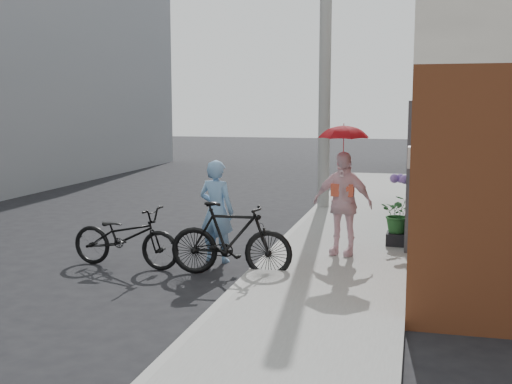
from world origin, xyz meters
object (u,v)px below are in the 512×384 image
at_px(kimono_woman, 342,203).
at_px(planter, 398,239).
at_px(officer, 217,211).
at_px(utility_pole, 325,64).
at_px(bike_left, 126,237).
at_px(bike_right, 231,239).

bearing_deg(kimono_woman, planter, 58.32).
bearing_deg(officer, utility_pole, -87.17).
bearing_deg(planter, utility_pole, 115.73).
relative_size(utility_pole, bike_left, 3.77).
relative_size(bike_right, planter, 4.54).
xyz_separation_m(bike_right, kimono_woman, (1.51, 1.31, 0.41)).
xyz_separation_m(utility_pole, planter, (1.90, -3.94, -3.27)).
height_order(bike_left, bike_right, bike_right).
bearing_deg(planter, officer, -153.09).
bearing_deg(planter, kimono_woman, -133.48).
distance_m(kimono_woman, planter, 1.49).
relative_size(utility_pole, officer, 4.17).
distance_m(utility_pole, bike_right, 6.87).
bearing_deg(officer, kimono_woman, -152.15).
height_order(bike_left, kimono_woman, kimono_woman).
height_order(officer, bike_right, officer).
relative_size(bike_right, kimono_woman, 1.10).
bearing_deg(bike_left, officer, -57.11).
bearing_deg(utility_pole, officer, -100.25).
bearing_deg(officer, planter, -140.02).
xyz_separation_m(utility_pole, bike_left, (-2.27, -6.10, -3.01)).
height_order(bike_right, kimono_woman, kimono_woman).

